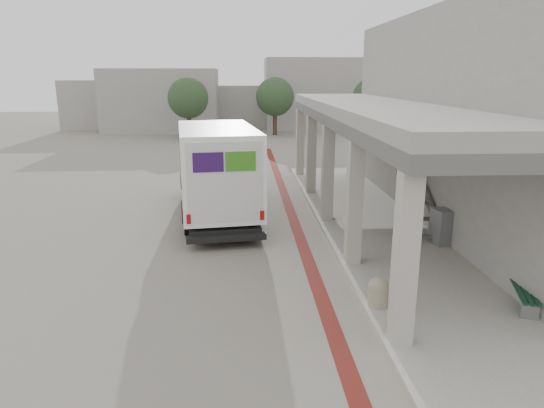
{
  "coord_description": "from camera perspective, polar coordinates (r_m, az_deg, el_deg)",
  "views": [
    {
      "loc": [
        -0.72,
        -11.34,
        4.86
      ],
      "look_at": [
        0.02,
        0.98,
        1.6
      ],
      "focal_mm": 32.0,
      "sensor_mm": 36.0,
      "label": 1
    }
  ],
  "objects": [
    {
      "name": "ground",
      "position": [
        12.36,
        0.2,
        -8.36
      ],
      "size": [
        120.0,
        120.0,
        0.0
      ],
      "primitive_type": "plane",
      "color": "slate",
      "rests_on": "ground"
    },
    {
      "name": "bike_lane_stripe",
      "position": [
        14.3,
        3.71,
        -5.08
      ],
      "size": [
        0.35,
        40.0,
        0.01
      ],
      "primitive_type": "cube",
      "color": "#5E1812",
      "rests_on": "ground"
    },
    {
      "name": "sidewalk",
      "position": [
        13.19,
        17.96,
        -7.31
      ],
      "size": [
        4.4,
        28.0,
        0.12
      ],
      "primitive_type": "cube",
      "color": "#9A958A",
      "rests_on": "ground"
    },
    {
      "name": "transit_building",
      "position": [
        17.61,
        22.27,
        8.96
      ],
      "size": [
        7.6,
        17.0,
        7.0
      ],
      "color": "gray",
      "rests_on": "ground"
    },
    {
      "name": "distant_backdrop",
      "position": [
        47.32,
        -6.13,
        12.11
      ],
      "size": [
        28.0,
        10.0,
        6.5
      ],
      "color": "gray",
      "rests_on": "ground"
    },
    {
      "name": "tree_left",
      "position": [
        39.61,
        -9.85,
        12.16
      ],
      "size": [
        3.2,
        3.2,
        4.8
      ],
      "color": "#38281C",
      "rests_on": "ground"
    },
    {
      "name": "tree_mid",
      "position": [
        41.47,
        0.35,
        12.48
      ],
      "size": [
        3.2,
        3.2,
        4.8
      ],
      "color": "#38281C",
      "rests_on": "ground"
    },
    {
      "name": "tree_right",
      "position": [
        41.78,
        11.71,
        12.2
      ],
      "size": [
        3.2,
        3.2,
        4.8
      ],
      "color": "#38281C",
      "rests_on": "ground"
    },
    {
      "name": "fedex_truck",
      "position": [
        17.23,
        -6.66,
        4.25
      ],
      "size": [
        3.29,
        7.88,
        3.26
      ],
      "rotation": [
        0.0,
        0.0,
        0.13
      ],
      "color": "black",
      "rests_on": "ground"
    },
    {
      "name": "bench",
      "position": [
        11.79,
        27.44,
        -9.27
      ],
      "size": [
        0.83,
        1.62,
        0.37
      ],
      "rotation": [
        0.0,
        0.0,
        -0.32
      ],
      "color": "gray",
      "rests_on": "sidewalk"
    },
    {
      "name": "bollard_near",
      "position": [
        10.7,
        12.39,
        -10.0
      ],
      "size": [
        0.43,
        0.43,
        0.64
      ],
      "color": "gray",
      "rests_on": "sidewalk"
    },
    {
      "name": "bollard_far",
      "position": [
        10.87,
        14.57,
        -9.98
      ],
      "size": [
        0.37,
        0.37,
        0.55
      ],
      "color": "tan",
      "rests_on": "sidewalk"
    },
    {
      "name": "utility_cabinet",
      "position": [
        14.9,
        19.34,
        -2.53
      ],
      "size": [
        0.56,
        0.69,
        1.04
      ],
      "primitive_type": "cube",
      "rotation": [
        0.0,
        0.0,
        0.16
      ],
      "color": "gray",
      "rests_on": "sidewalk"
    }
  ]
}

